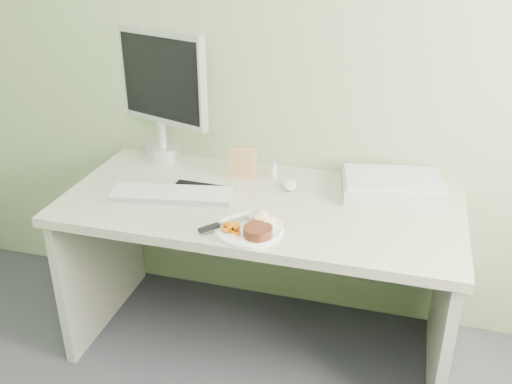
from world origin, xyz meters
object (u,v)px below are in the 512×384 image
(desk, at_px, (260,240))
(plate, at_px, (249,230))
(monitor, at_px, (161,88))
(scanner, at_px, (392,186))

(desk, distance_m, plate, 0.31)
(plate, height_order, monitor, monitor)
(plate, relative_size, monitor, 0.42)
(monitor, bearing_deg, scanner, 13.58)
(desk, distance_m, monitor, 0.82)
(desk, height_order, plate, plate)
(desk, bearing_deg, scanner, 23.00)
(desk, xyz_separation_m, scanner, (0.51, 0.22, 0.21))
(scanner, relative_size, monitor, 0.68)
(plate, bearing_deg, desk, 96.18)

